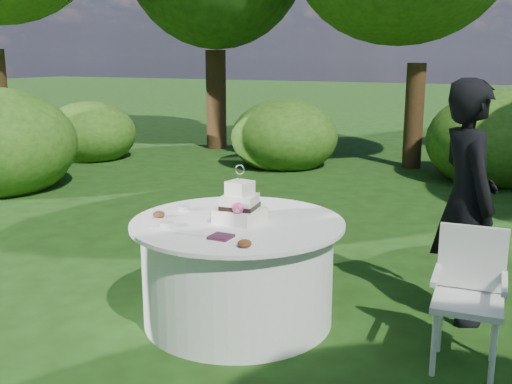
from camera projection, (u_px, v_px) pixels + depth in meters
ground at (238, 319)px, 4.52m from camera, size 80.00×80.00×0.00m
napkins at (221, 237)px, 3.94m from camera, size 0.14×0.14×0.02m
feather_plume at (174, 231)px, 4.08m from camera, size 0.48×0.07×0.01m
guest at (466, 202)px, 4.39m from camera, size 0.69×0.78×1.79m
table at (238, 270)px, 4.44m from camera, size 1.56×1.56×0.77m
cake at (240, 207)px, 4.30m from camera, size 0.32×0.33×0.42m
chair at (469, 287)px, 3.77m from camera, size 0.46×0.45×0.89m
votives at (194, 210)px, 4.57m from camera, size 0.28×0.92×0.04m
petal_cups at (198, 228)px, 4.09m from camera, size 0.98×0.44×0.05m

